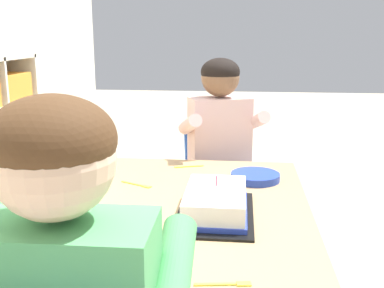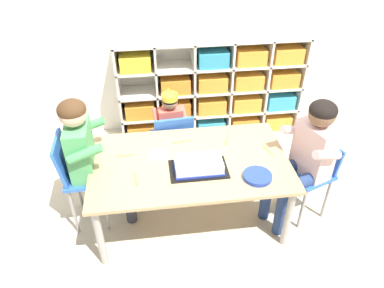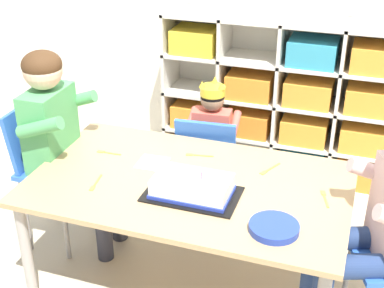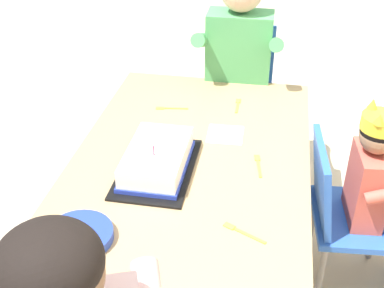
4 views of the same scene
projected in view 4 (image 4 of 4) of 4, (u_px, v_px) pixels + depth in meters
The scene contains 13 objects.
ground at pixel (189, 275), 2.13m from camera, with size 16.00×16.00×0.00m, color beige.
activity_table at pixel (189, 177), 1.86m from camera, with size 1.45×0.86×0.57m.
classroom_chair_blue at pixel (343, 209), 1.91m from camera, with size 0.39×0.38×0.65m.
child_with_crown at pixel (380, 183), 1.83m from camera, with size 0.31×0.31×0.82m.
classroom_chair_adult_side at pixel (238, 87), 2.55m from camera, with size 0.32×0.37×0.78m.
adult_helper_seated at pixel (237, 61), 2.35m from camera, with size 0.44×0.41×1.08m.
birthday_cake_on_tray at pixel (157, 160), 1.78m from camera, with size 0.41×0.25×0.12m.
paper_plate_stack at pixel (79, 235), 1.49m from camera, with size 0.20×0.20×0.03m, color #233DA3.
paper_napkin_square at pixel (225, 134), 2.00m from camera, with size 0.14×0.14×0.00m, color white.
fork_near_child_seat at pixel (242, 232), 1.52m from camera, with size 0.08×0.14×0.00m.
fork_scattered_mid_table at pixel (238, 105), 2.20m from camera, with size 0.13×0.02×0.00m.
fork_by_napkin at pixel (170, 108), 2.18m from camera, with size 0.03×0.14×0.00m.
fork_near_cake_tray at pixel (258, 164), 1.82m from camera, with size 0.14×0.04×0.00m.
Camera 4 is at (1.48, 0.28, 1.61)m, focal length 47.61 mm.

